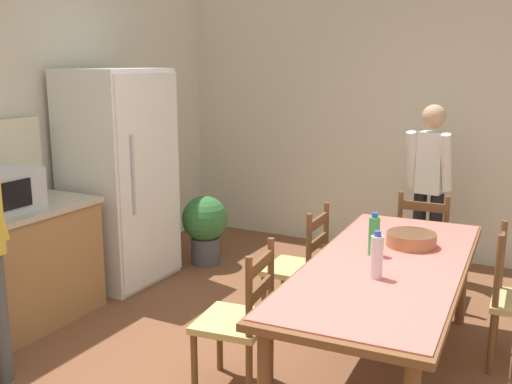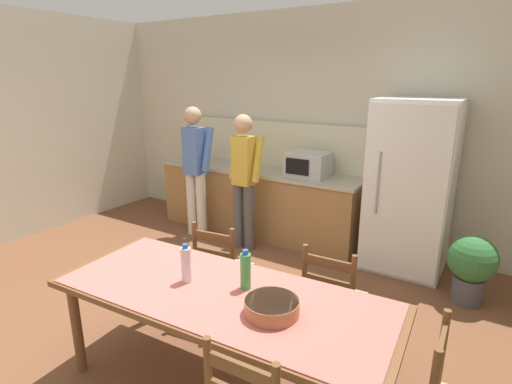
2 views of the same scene
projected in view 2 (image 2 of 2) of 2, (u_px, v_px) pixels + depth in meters
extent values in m
plane|color=brown|center=(185.00, 328.00, 3.41)|extent=(8.32, 8.32, 0.00)
cube|color=beige|center=(319.00, 127.00, 5.17)|extent=(6.52, 0.12, 2.90)
cube|color=#9E7042|center=(258.00, 202.00, 5.45)|extent=(2.83, 0.62, 0.85)
cube|color=#B2A893|center=(258.00, 170.00, 5.32)|extent=(2.87, 0.66, 0.04)
cube|color=#B7BCC1|center=(220.00, 165.00, 5.65)|extent=(0.52, 0.38, 0.02)
cube|color=beige|center=(270.00, 143.00, 5.49)|extent=(2.83, 0.03, 0.60)
cube|color=white|center=(410.00, 187.00, 4.28)|extent=(0.83, 0.68, 1.87)
cube|color=white|center=(403.00, 195.00, 4.00)|extent=(0.80, 0.02, 1.79)
cylinder|color=#A5AAB2|center=(378.00, 183.00, 4.08)|extent=(0.02, 0.02, 0.65)
cube|color=#B2B7BC|center=(308.00, 164.00, 4.88)|extent=(0.50, 0.38, 0.30)
cube|color=black|center=(297.00, 167.00, 4.75)|extent=(0.30, 0.01, 0.19)
cylinder|color=brown|center=(77.00, 328.00, 2.84)|extent=(0.07, 0.07, 0.70)
cylinder|color=brown|center=(146.00, 285.00, 3.43)|extent=(0.07, 0.07, 0.70)
cylinder|color=brown|center=(391.00, 365.00, 2.48)|extent=(0.07, 0.07, 0.70)
cube|color=brown|center=(222.00, 295.00, 2.56)|extent=(2.29, 1.02, 0.04)
cube|color=#D1665B|center=(222.00, 292.00, 2.55)|extent=(2.20, 0.98, 0.01)
cylinder|color=silver|center=(186.00, 265.00, 2.65)|extent=(0.07, 0.07, 0.24)
cylinder|color=#2D51B2|center=(185.00, 246.00, 2.61)|extent=(0.04, 0.04, 0.03)
cylinder|color=green|center=(246.00, 271.00, 2.56)|extent=(0.07, 0.07, 0.24)
cylinder|color=#2D51B2|center=(245.00, 252.00, 2.52)|extent=(0.04, 0.04, 0.03)
cylinder|color=#9E6642|center=(272.00, 307.00, 2.30)|extent=(0.32, 0.32, 0.09)
cylinder|color=#9E6642|center=(272.00, 302.00, 2.29)|extent=(0.31, 0.31, 0.02)
cylinder|color=brown|center=(208.00, 379.00, 1.91)|extent=(0.04, 0.04, 0.46)
cube|color=brown|center=(240.00, 370.00, 1.79)|extent=(0.36, 0.04, 0.07)
cylinder|color=brown|center=(361.00, 321.00, 3.17)|extent=(0.04, 0.04, 0.41)
cylinder|color=brown|center=(319.00, 308.00, 3.35)|extent=(0.04, 0.04, 0.41)
cylinder|color=brown|center=(348.00, 344.00, 2.89)|extent=(0.04, 0.04, 0.41)
cylinder|color=brown|center=(302.00, 329.00, 3.06)|extent=(0.04, 0.04, 0.41)
cube|color=tan|center=(334.00, 300.00, 3.06)|extent=(0.44, 0.42, 0.04)
cylinder|color=brown|center=(353.00, 286.00, 2.76)|extent=(0.04, 0.04, 0.46)
cylinder|color=brown|center=(305.00, 274.00, 2.93)|extent=(0.04, 0.04, 0.46)
cube|color=brown|center=(329.00, 263.00, 2.81)|extent=(0.36, 0.04, 0.07)
cube|color=brown|center=(328.00, 282.00, 2.85)|extent=(0.36, 0.04, 0.07)
cylinder|color=brown|center=(442.00, 348.00, 2.13)|extent=(0.04, 0.04, 0.46)
cube|color=brown|center=(441.00, 346.00, 1.94)|extent=(0.04, 0.36, 0.07)
cube|color=brown|center=(437.00, 372.00, 1.98)|extent=(0.04, 0.36, 0.07)
cylinder|color=brown|center=(251.00, 288.00, 3.66)|extent=(0.04, 0.04, 0.41)
cylinder|color=brown|center=(217.00, 280.00, 3.81)|extent=(0.04, 0.04, 0.41)
cylinder|color=brown|center=(233.00, 307.00, 3.37)|extent=(0.04, 0.04, 0.41)
cylinder|color=brown|center=(197.00, 297.00, 3.51)|extent=(0.04, 0.04, 0.41)
cube|color=tan|center=(224.00, 270.00, 3.53)|extent=(0.47, 0.45, 0.04)
cylinder|color=brown|center=(233.00, 255.00, 3.24)|extent=(0.04, 0.04, 0.46)
cylinder|color=brown|center=(195.00, 248.00, 3.38)|extent=(0.04, 0.04, 0.46)
cube|color=brown|center=(213.00, 237.00, 3.27)|extent=(0.36, 0.07, 0.07)
cube|color=brown|center=(213.00, 254.00, 3.32)|extent=(0.36, 0.07, 0.07)
cylinder|color=silver|center=(192.00, 204.00, 5.39)|extent=(0.13, 0.13, 0.85)
cylinder|color=silver|center=(201.00, 206.00, 5.30)|extent=(0.13, 0.13, 0.85)
cube|color=#5175BC|center=(194.00, 151.00, 5.14)|extent=(0.24, 0.20, 0.60)
sphere|color=tan|center=(193.00, 116.00, 5.02)|extent=(0.23, 0.23, 0.23)
cylinder|color=#5175BC|center=(188.00, 147.00, 5.28)|extent=(0.10, 0.23, 0.57)
cylinder|color=#5175BC|center=(208.00, 149.00, 5.11)|extent=(0.10, 0.23, 0.57)
cylinder|color=#4C4C4C|center=(238.00, 215.00, 4.97)|extent=(0.12, 0.12, 0.82)
cylinder|color=#4C4C4C|center=(249.00, 218.00, 4.89)|extent=(0.12, 0.12, 0.82)
cube|color=gold|center=(243.00, 161.00, 4.74)|extent=(0.23, 0.19, 0.58)
sphere|color=tan|center=(243.00, 124.00, 4.62)|extent=(0.22, 0.22, 0.22)
cylinder|color=gold|center=(235.00, 156.00, 4.87)|extent=(0.09, 0.22, 0.56)
cylinder|color=gold|center=(258.00, 159.00, 4.70)|extent=(0.09, 0.22, 0.56)
cylinder|color=#4C4C51|center=(467.00, 289.00, 3.79)|extent=(0.28, 0.28, 0.26)
sphere|color=#337038|center=(472.00, 259.00, 3.70)|extent=(0.44, 0.44, 0.44)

